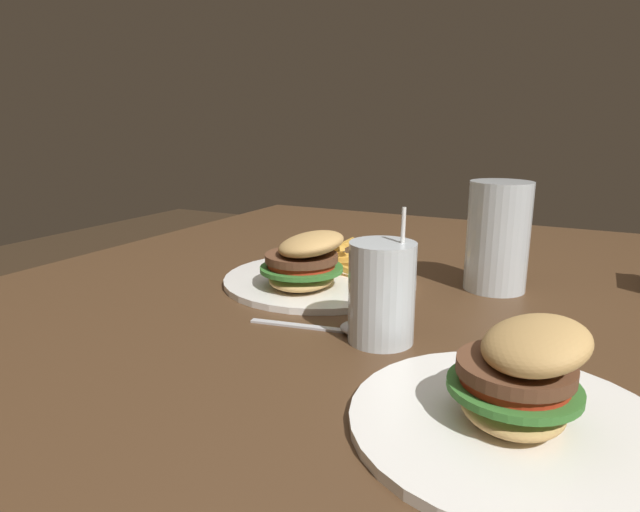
{
  "coord_description": "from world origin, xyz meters",
  "views": [
    {
      "loc": [
        0.67,
        0.2,
        0.97
      ],
      "look_at": [
        -0.09,
        -0.19,
        0.76
      ],
      "focal_mm": 30.0,
      "sensor_mm": 36.0,
      "label": 1
    }
  ],
  "objects_px": {
    "juice_glass": "(382,295)",
    "spoon": "(356,328)",
    "beer_glass": "(498,238)",
    "meal_plate_near": "(313,269)",
    "meal_plate_far": "(516,398)"
  },
  "relations": [
    {
      "from": "juice_glass",
      "to": "spoon",
      "type": "bearing_deg",
      "value": -101.02
    },
    {
      "from": "spoon",
      "to": "meal_plate_far",
      "type": "height_order",
      "value": "meal_plate_far"
    },
    {
      "from": "beer_glass",
      "to": "juice_glass",
      "type": "height_order",
      "value": "beer_glass"
    },
    {
      "from": "meal_plate_near",
      "to": "beer_glass",
      "type": "bearing_deg",
      "value": 114.68
    },
    {
      "from": "meal_plate_far",
      "to": "spoon",
      "type": "bearing_deg",
      "value": -123.61
    },
    {
      "from": "meal_plate_near",
      "to": "spoon",
      "type": "relative_size",
      "value": 1.75
    },
    {
      "from": "meal_plate_near",
      "to": "juice_glass",
      "type": "xyz_separation_m",
      "value": [
        0.16,
        0.17,
        0.03
      ]
    },
    {
      "from": "meal_plate_near",
      "to": "meal_plate_far",
      "type": "bearing_deg",
      "value": 50.32
    },
    {
      "from": "meal_plate_near",
      "to": "beer_glass",
      "type": "relative_size",
      "value": 1.85
    },
    {
      "from": "meal_plate_far",
      "to": "juice_glass",
      "type": "bearing_deg",
      "value": -127.28
    },
    {
      "from": "juice_glass",
      "to": "spoon",
      "type": "xyz_separation_m",
      "value": [
        -0.01,
        -0.04,
        -0.05
      ]
    },
    {
      "from": "beer_glass",
      "to": "juice_glass",
      "type": "xyz_separation_m",
      "value": [
        0.28,
        -0.09,
        -0.02
      ]
    },
    {
      "from": "juice_glass",
      "to": "spoon",
      "type": "relative_size",
      "value": 0.91
    },
    {
      "from": "beer_glass",
      "to": "spoon",
      "type": "xyz_separation_m",
      "value": [
        0.27,
        -0.12,
        -0.08
      ]
    },
    {
      "from": "spoon",
      "to": "juice_glass",
      "type": "bearing_deg",
      "value": -20.93
    }
  ]
}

